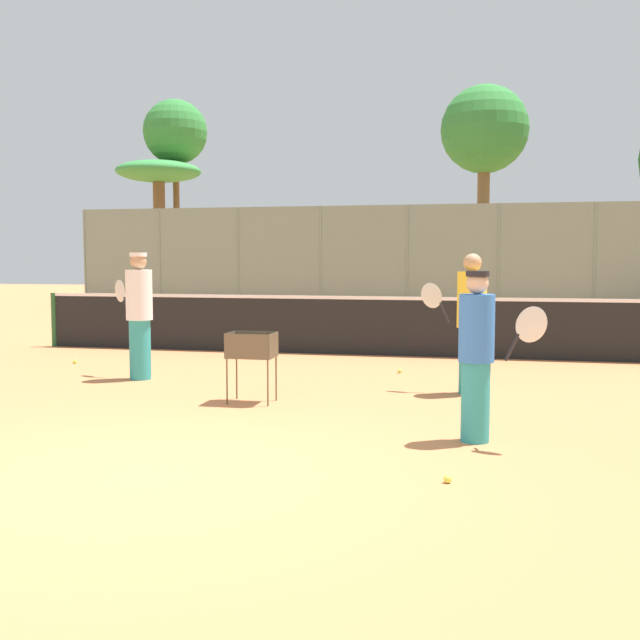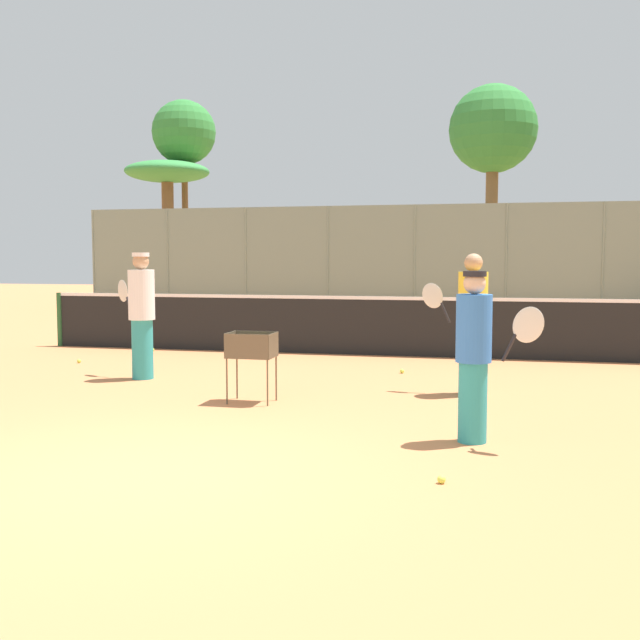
{
  "view_description": "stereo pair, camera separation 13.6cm",
  "coord_description": "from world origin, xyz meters",
  "px_view_note": "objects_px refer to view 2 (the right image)",
  "views": [
    {
      "loc": [
        2.6,
        -5.48,
        1.75
      ],
      "look_at": [
        0.63,
        3.4,
        1.0
      ],
      "focal_mm": 42.0,
      "sensor_mm": 36.0,
      "label": 1
    },
    {
      "loc": [
        2.73,
        -5.44,
        1.75
      ],
      "look_at": [
        0.63,
        3.4,
        1.0
      ],
      "focal_mm": 42.0,
      "sensor_mm": 36.0,
      "label": 2
    }
  ],
  "objects_px": {
    "player_yellow_shirt": "(141,314)",
    "ball_cart": "(252,351)",
    "player_white_outfit": "(474,354)",
    "player_red_cap": "(472,322)",
    "parked_car": "(344,285)",
    "tennis_net": "(343,324)"
  },
  "relations": [
    {
      "from": "player_yellow_shirt",
      "to": "ball_cart",
      "type": "distance_m",
      "value": 2.54
    },
    {
      "from": "player_white_outfit",
      "to": "player_red_cap",
      "type": "relative_size",
      "value": 0.9
    },
    {
      "from": "player_red_cap",
      "to": "player_yellow_shirt",
      "type": "relative_size",
      "value": 0.99
    },
    {
      "from": "player_yellow_shirt",
      "to": "ball_cart",
      "type": "bearing_deg",
      "value": -178.16
    },
    {
      "from": "parked_car",
      "to": "player_red_cap",
      "type": "bearing_deg",
      "value": -74.12
    },
    {
      "from": "player_white_outfit",
      "to": "parked_car",
      "type": "relative_size",
      "value": 0.39
    },
    {
      "from": "tennis_net",
      "to": "player_red_cap",
      "type": "relative_size",
      "value": 6.43
    },
    {
      "from": "ball_cart",
      "to": "parked_car",
      "type": "distance_m",
      "value": 21.99
    },
    {
      "from": "parked_car",
      "to": "player_yellow_shirt",
      "type": "bearing_deg",
      "value": -86.78
    },
    {
      "from": "tennis_net",
      "to": "player_yellow_shirt",
      "type": "xyz_separation_m",
      "value": [
        -2.28,
        -3.39,
        0.39
      ]
    },
    {
      "from": "player_white_outfit",
      "to": "parked_car",
      "type": "height_order",
      "value": "player_white_outfit"
    },
    {
      "from": "player_yellow_shirt",
      "to": "parked_car",
      "type": "distance_m",
      "value": 20.44
    },
    {
      "from": "player_red_cap",
      "to": "ball_cart",
      "type": "relative_size",
      "value": 2.12
    },
    {
      "from": "tennis_net",
      "to": "ball_cart",
      "type": "bearing_deg",
      "value": -91.77
    },
    {
      "from": "player_red_cap",
      "to": "parked_car",
      "type": "bearing_deg",
      "value": -56.81
    },
    {
      "from": "tennis_net",
      "to": "player_red_cap",
      "type": "xyz_separation_m",
      "value": [
        2.42,
        -3.55,
        0.37
      ]
    },
    {
      "from": "player_white_outfit",
      "to": "ball_cart",
      "type": "relative_size",
      "value": 1.91
    },
    {
      "from": "player_red_cap",
      "to": "player_yellow_shirt",
      "type": "bearing_deg",
      "value": 15.41
    },
    {
      "from": "tennis_net",
      "to": "player_white_outfit",
      "type": "xyz_separation_m",
      "value": [
        2.53,
        -6.14,
        0.29
      ]
    },
    {
      "from": "player_yellow_shirt",
      "to": "ball_cart",
      "type": "xyz_separation_m",
      "value": [
        2.13,
        -1.33,
        -0.32
      ]
    },
    {
      "from": "player_white_outfit",
      "to": "player_yellow_shirt",
      "type": "distance_m",
      "value": 5.54
    },
    {
      "from": "ball_cart",
      "to": "player_white_outfit",
      "type": "bearing_deg",
      "value": -27.7
    }
  ]
}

